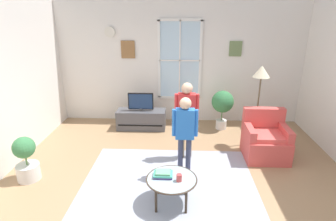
{
  "coord_description": "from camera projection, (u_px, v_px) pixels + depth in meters",
  "views": [
    {
      "loc": [
        0.02,
        -3.56,
        2.57
      ],
      "look_at": [
        -0.18,
        0.82,
        1.0
      ],
      "focal_mm": 29.7,
      "sensor_mm": 36.0,
      "label": 1
    }
  ],
  "objects": [
    {
      "name": "potted_plant_corner",
      "position": [
        26.0,
        159.0,
        4.39
      ],
      "size": [
        0.36,
        0.36,
        0.74
      ],
      "color": "silver",
      "rests_on": "ground_plane"
    },
    {
      "name": "armchair",
      "position": [
        265.0,
        140.0,
        5.12
      ],
      "size": [
        0.76,
        0.74,
        0.87
      ],
      "color": "#D14C47",
      "rests_on": "ground_plane"
    },
    {
      "name": "person_blue_shirt",
      "position": [
        185.0,
        128.0,
        4.33
      ],
      "size": [
        0.41,
        0.18,
        1.35
      ],
      "color": "#333851",
      "rests_on": "ground_plane"
    },
    {
      "name": "back_wall",
      "position": [
        180.0,
        60.0,
        6.52
      ],
      "size": [
        5.7,
        0.17,
        2.98
      ],
      "color": "silver",
      "rests_on": "ground_plane"
    },
    {
      "name": "floor_lamp",
      "position": [
        261.0,
        80.0,
        5.25
      ],
      "size": [
        0.32,
        0.32,
        1.62
      ],
      "color": "black",
      "rests_on": "ground_plane"
    },
    {
      "name": "cup",
      "position": [
        179.0,
        178.0,
        3.74
      ],
      "size": [
        0.08,
        0.08,
        0.1
      ],
      "primitive_type": "cylinder",
      "color": "#BF3F3F",
      "rests_on": "coffee_table"
    },
    {
      "name": "tv_stand",
      "position": [
        141.0,
        119.0,
        6.39
      ],
      "size": [
        1.1,
        0.43,
        0.44
      ],
      "color": "#4C4C51",
      "rests_on": "ground_plane"
    },
    {
      "name": "remote_near_books",
      "position": [
        168.0,
        172.0,
        3.95
      ],
      "size": [
        0.09,
        0.14,
        0.02
      ],
      "primitive_type": "cube",
      "rotation": [
        0.0,
        0.0,
        -0.38
      ],
      "color": "black",
      "rests_on": "coffee_table"
    },
    {
      "name": "coffee_table",
      "position": [
        172.0,
        180.0,
        3.82
      ],
      "size": [
        0.71,
        0.71,
        0.41
      ],
      "color": "#99B2B7",
      "rests_on": "ground_plane"
    },
    {
      "name": "area_rug",
      "position": [
        169.0,
        184.0,
        4.38
      ],
      "size": [
        2.71,
        2.26,
        0.01
      ],
      "primitive_type": "cube",
      "color": "#999EAD",
      "rests_on": "ground_plane"
    },
    {
      "name": "potted_plant_by_window",
      "position": [
        222.0,
        104.0,
        6.25
      ],
      "size": [
        0.5,
        0.5,
        0.9
      ],
      "color": "silver",
      "rests_on": "ground_plane"
    },
    {
      "name": "person_red_shirt",
      "position": [
        187.0,
        112.0,
        4.89
      ],
      "size": [
        0.43,
        0.19,
        1.42
      ],
      "color": "#726656",
      "rests_on": "ground_plane"
    },
    {
      "name": "ground_plane",
      "position": [
        177.0,
        191.0,
        4.23
      ],
      "size": [
        6.3,
        6.45,
        0.02
      ],
      "primitive_type": "cube",
      "color": "#9E7A56"
    },
    {
      "name": "book_stack",
      "position": [
        163.0,
        174.0,
        3.86
      ],
      "size": [
        0.26,
        0.19,
        0.08
      ],
      "color": "#54388B",
      "rests_on": "coffee_table"
    },
    {
      "name": "remote_near_cup",
      "position": [
        167.0,
        176.0,
        3.86
      ],
      "size": [
        0.09,
        0.15,
        0.02
      ],
      "primitive_type": "cube",
      "rotation": [
        0.0,
        0.0,
        -0.35
      ],
      "color": "black",
      "rests_on": "coffee_table"
    },
    {
      "name": "television",
      "position": [
        141.0,
        101.0,
        6.24
      ],
      "size": [
        0.57,
        0.08,
        0.41
      ],
      "color": "#4C4C4C",
      "rests_on": "tv_stand"
    }
  ]
}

